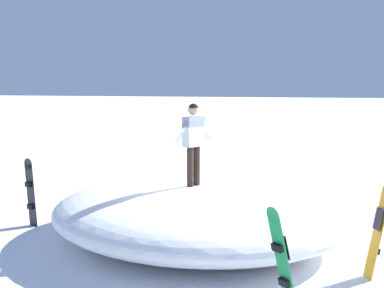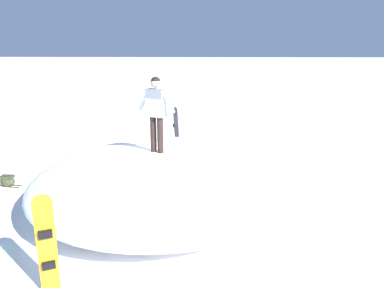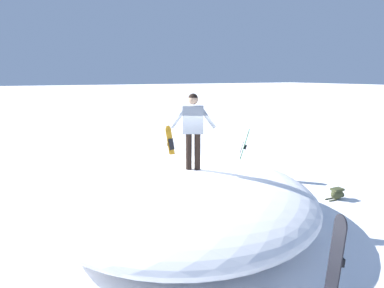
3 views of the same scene
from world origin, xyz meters
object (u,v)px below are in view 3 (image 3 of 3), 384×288
Objects in this scene: snowboard_secondary_upright at (334,272)px; snowboard_tertiary_upright at (243,152)px; backpack_near at (337,193)px; snowboarder_standing at (193,124)px; snowboard_primary_upright at (171,149)px.

snowboard_tertiary_upright is (3.15, 6.24, 0.01)m from snowboard_secondary_upright.
snowboard_secondary_upright is at bearing -142.10° from backpack_near.
backpack_near is at bearing -10.12° from snowboarder_standing.
snowboard_tertiary_upright reaches higher than snowboard_secondary_upright.
snowboarder_standing is 1.06× the size of snowboard_secondary_upright.
snowboarder_standing reaches higher than backpack_near.
snowboarder_standing reaches higher than snowboard_primary_upright.
snowboard_tertiary_upright reaches higher than backpack_near.
snowboarder_standing is at bearing -144.53° from snowboard_tertiary_upright.
snowboard_secondary_upright is 0.99× the size of snowboard_tertiary_upright.
snowboard_tertiary_upright is 3.21m from backpack_near.
snowboard_primary_upright is at bearing 72.98° from snowboarder_standing.
snowboard_primary_upright is (1.12, 3.66, -1.41)m from snowboarder_standing.
snowboard_primary_upright is 1.02× the size of snowboard_tertiary_upright.
snowboarder_standing is 4.31m from snowboard_secondary_upright.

